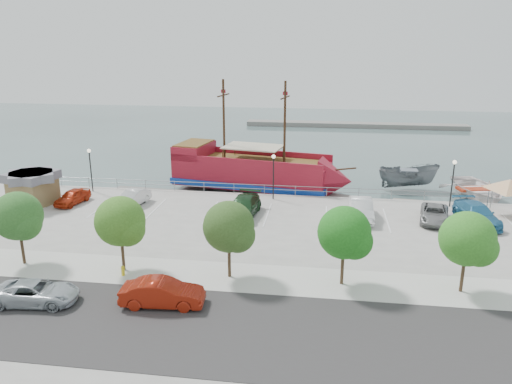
# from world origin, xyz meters

# --- Properties ---
(ground) EXTENTS (160.00, 160.00, 0.00)m
(ground) POSITION_xyz_m (0.00, 0.00, -1.00)
(ground) COLOR #364948
(street) EXTENTS (100.00, 8.00, 0.04)m
(street) POSITION_xyz_m (0.00, -16.00, 0.01)
(street) COLOR #312D2E
(street) RESTS_ON land_slab
(sidewalk) EXTENTS (100.00, 4.00, 0.05)m
(sidewalk) POSITION_xyz_m (0.00, -10.00, 0.01)
(sidewalk) COLOR beige
(sidewalk) RESTS_ON land_slab
(seawall_railing) EXTENTS (50.00, 0.06, 1.00)m
(seawall_railing) POSITION_xyz_m (0.00, 7.80, 0.53)
(seawall_railing) COLOR gray
(seawall_railing) RESTS_ON land_slab
(far_shore) EXTENTS (40.00, 3.00, 0.80)m
(far_shore) POSITION_xyz_m (10.00, 55.00, -0.60)
(far_shore) COLOR gray
(far_shore) RESTS_ON ground
(pirate_ship) EXTENTS (19.44, 8.55, 12.07)m
(pirate_ship) POSITION_xyz_m (-1.57, 11.97, 1.02)
(pirate_ship) COLOR maroon
(pirate_ship) RESTS_ON ground
(patrol_boat) EXTENTS (6.79, 3.47, 2.50)m
(patrol_boat) POSITION_xyz_m (13.57, 14.69, 0.25)
(patrol_boat) COLOR slate
(patrol_boat) RESTS_ON ground
(speedboat) EXTENTS (7.35, 9.13, 1.68)m
(speedboat) POSITION_xyz_m (20.02, 12.30, -0.16)
(speedboat) COLOR white
(speedboat) RESTS_ON ground
(dock_west) EXTENTS (7.77, 2.81, 0.44)m
(dock_west) POSITION_xyz_m (-13.22, 9.20, -0.78)
(dock_west) COLOR slate
(dock_west) RESTS_ON ground
(dock_mid) EXTENTS (7.58, 4.76, 0.42)m
(dock_mid) POSITION_xyz_m (7.86, 9.20, -0.79)
(dock_mid) COLOR gray
(dock_mid) RESTS_ON ground
(dock_east) EXTENTS (6.42, 2.51, 0.36)m
(dock_east) POSITION_xyz_m (14.57, 9.20, -0.82)
(dock_east) COLOR gray
(dock_east) RESTS_ON ground
(shed) EXTENTS (4.41, 4.41, 3.03)m
(shed) POSITION_xyz_m (-21.43, 1.92, 1.61)
(shed) COLOR olive
(shed) RESTS_ON land_slab
(canopy_tent) EXTENTS (5.81, 5.81, 3.68)m
(canopy_tent) POSITION_xyz_m (20.17, 4.68, 3.20)
(canopy_tent) COLOR slate
(canopy_tent) RESTS_ON land_slab
(street_van) EXTENTS (4.95, 2.63, 1.32)m
(street_van) POSITION_xyz_m (-11.25, -14.76, 0.66)
(street_van) COLOR #A8B1B7
(street_van) RESTS_ON street
(street_sedan) EXTENTS (4.81, 2.01, 1.55)m
(street_sedan) POSITION_xyz_m (-4.05, -14.01, 0.77)
(street_sedan) COLOR maroon
(street_sedan) RESTS_ON street
(fire_hydrant) EXTENTS (0.24, 0.24, 0.69)m
(fire_hydrant) POSITION_xyz_m (-7.73, -10.80, 0.38)
(fire_hydrant) COLOR gold
(fire_hydrant) RESTS_ON sidewalk
(lamp_post_left) EXTENTS (0.36, 0.36, 4.28)m
(lamp_post_left) POSITION_xyz_m (-18.00, 6.50, 2.94)
(lamp_post_left) COLOR black
(lamp_post_left) RESTS_ON land_slab
(lamp_post_mid) EXTENTS (0.36, 0.36, 4.28)m
(lamp_post_mid) POSITION_xyz_m (0.00, 6.50, 2.94)
(lamp_post_mid) COLOR black
(lamp_post_mid) RESTS_ON land_slab
(lamp_post_right) EXTENTS (0.36, 0.36, 4.28)m
(lamp_post_right) POSITION_xyz_m (16.00, 6.50, 2.94)
(lamp_post_right) COLOR black
(lamp_post_right) RESTS_ON land_slab
(tree_b) EXTENTS (3.30, 3.20, 5.00)m
(tree_b) POSITION_xyz_m (-14.85, -10.07, 3.30)
(tree_b) COLOR #473321
(tree_b) RESTS_ON sidewalk
(tree_c) EXTENTS (3.30, 3.20, 5.00)m
(tree_c) POSITION_xyz_m (-7.85, -10.07, 3.30)
(tree_c) COLOR #473321
(tree_c) RESTS_ON sidewalk
(tree_d) EXTENTS (3.30, 3.20, 5.00)m
(tree_d) POSITION_xyz_m (-0.85, -10.07, 3.30)
(tree_d) COLOR #473321
(tree_d) RESTS_ON sidewalk
(tree_e) EXTENTS (3.30, 3.20, 5.00)m
(tree_e) POSITION_xyz_m (6.15, -10.07, 3.30)
(tree_e) COLOR #473321
(tree_e) RESTS_ON sidewalk
(tree_f) EXTENTS (3.30, 3.20, 5.00)m
(tree_f) POSITION_xyz_m (13.15, -10.07, 3.30)
(tree_f) COLOR #473321
(tree_f) RESTS_ON sidewalk
(parked_car_a) EXTENTS (2.22, 4.16, 1.35)m
(parked_car_a) POSITION_xyz_m (-18.00, 2.50, 0.67)
(parked_car_a) COLOR #B82D11
(parked_car_a) RESTS_ON land_slab
(parked_car_b) EXTENTS (2.28, 4.47, 1.40)m
(parked_car_b) POSITION_xyz_m (-12.38, 2.70, 0.70)
(parked_car_b) COLOR silver
(parked_car_b) RESTS_ON land_slab
(parked_car_d) EXTENTS (2.73, 5.80, 1.63)m
(parked_car_d) POSITION_xyz_m (-2.01, 1.41, 0.82)
(parked_car_d) COLOR #1A3C1E
(parked_car_d) RESTS_ON land_slab
(parked_car_f) EXTENTS (1.91, 5.12, 1.67)m
(parked_car_f) POSITION_xyz_m (7.86, 2.15, 0.84)
(parked_car_f) COLOR white
(parked_car_f) RESTS_ON land_slab
(parked_car_g) EXTENTS (3.05, 5.10, 1.33)m
(parked_car_g) POSITION_xyz_m (13.81, 2.24, 0.66)
(parked_car_g) COLOR gray
(parked_car_g) RESTS_ON land_slab
(parked_car_h) EXTENTS (3.27, 5.92, 1.62)m
(parked_car_h) POSITION_xyz_m (17.12, 2.31, 0.81)
(parked_car_h) COLOR teal
(parked_car_h) RESTS_ON land_slab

